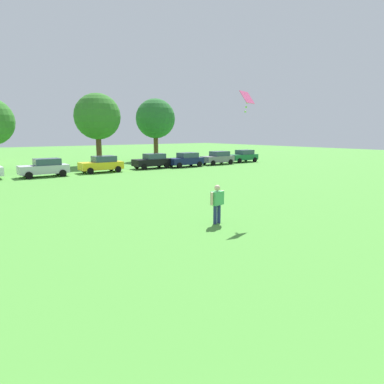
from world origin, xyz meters
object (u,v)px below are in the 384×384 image
at_px(tree_right, 97,117).
at_px(parked_car_silver_2, 45,167).
at_px(kite, 247,99).
at_px(parked_car_yellow_3, 102,164).
at_px(parked_car_black_4, 152,161).
at_px(parked_car_navy_5, 186,160).
at_px(parked_car_green_7, 243,156).
at_px(parked_car_gray_6, 218,158).
at_px(adult_bystander, 217,201).
at_px(tree_far_right, 155,119).

bearing_deg(tree_right, parked_car_silver_2, -135.42).
bearing_deg(kite, parked_car_yellow_3, 88.17).
relative_size(parked_car_black_4, parked_car_navy_5, 1.00).
bearing_deg(parked_car_silver_2, parked_car_green_7, -178.52).
height_order(parked_car_black_4, parked_car_gray_6, same).
distance_m(adult_bystander, parked_car_green_7, 33.02).
xyz_separation_m(parked_car_silver_2, parked_car_black_4, (11.81, 0.66, 0.00)).
relative_size(kite, tree_right, 0.12).
relative_size(parked_car_yellow_3, parked_car_gray_6, 1.00).
distance_m(parked_car_navy_5, parked_car_green_7, 10.27).
bearing_deg(adult_bystander, parked_car_yellow_3, -106.97).
height_order(parked_car_yellow_3, parked_car_black_4, same).
xyz_separation_m(parked_car_gray_6, parked_car_green_7, (5.12, 0.63, 0.00)).
height_order(adult_bystander, parked_car_green_7, adult_bystander).
bearing_deg(parked_car_silver_2, tree_far_right, -149.05).
bearing_deg(parked_car_yellow_3, parked_car_green_7, -178.82).
distance_m(parked_car_navy_5, parked_car_gray_6, 5.13).
xyz_separation_m(parked_car_silver_2, parked_car_gray_6, (21.09, 0.05, 0.00)).
relative_size(adult_bystander, parked_car_yellow_3, 0.41).
bearing_deg(parked_car_green_7, adult_bystander, 43.72).
relative_size(parked_car_navy_5, tree_right, 0.48).
relative_size(parked_car_silver_2, parked_car_navy_5, 1.00).
height_order(parked_car_navy_5, tree_right, tree_right).
xyz_separation_m(parked_car_gray_6, tree_far_right, (-2.93, 10.84, 5.19)).
xyz_separation_m(kite, parked_car_black_4, (6.87, 21.88, -4.83)).
bearing_deg(parked_car_navy_5, tree_right, -48.11).
distance_m(kite, parked_car_navy_5, 24.31).
bearing_deg(parked_car_black_4, parked_car_silver_2, 3.22).
bearing_deg(parked_car_black_4, parked_car_gray_6, 176.20).
height_order(parked_car_black_4, tree_right, tree_right).
relative_size(parked_car_green_7, tree_far_right, 0.48).
bearing_deg(tree_far_right, tree_right, -165.13).
bearing_deg(parked_car_yellow_3, adult_bystander, 81.64).
bearing_deg(parked_car_silver_2, parked_car_navy_5, 179.68).
height_order(adult_bystander, parked_car_black_4, adult_bystander).
height_order(parked_car_yellow_3, parked_car_gray_6, same).
distance_m(parked_car_gray_6, tree_right, 15.96).
distance_m(parked_car_silver_2, parked_car_black_4, 11.83).
bearing_deg(parked_car_silver_2, parked_car_black_4, -176.78).
bearing_deg(kite, parked_car_black_4, 72.57).
xyz_separation_m(parked_car_navy_5, parked_car_gray_6, (5.13, 0.14, 0.00)).
bearing_deg(tree_right, parked_car_gray_6, -33.12).
bearing_deg(parked_car_gray_6, tree_right, -33.12).
bearing_deg(parked_car_green_7, tree_right, -23.23).
bearing_deg(parked_car_black_4, parked_car_navy_5, 169.70).
bearing_deg(tree_far_right, parked_car_silver_2, -149.05).
bearing_deg(parked_car_navy_5, parked_car_silver_2, -0.32).
height_order(kite, parked_car_yellow_3, kite).
relative_size(adult_bystander, tree_right, 0.20).
bearing_deg(parked_car_navy_5, tree_far_right, -101.34).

